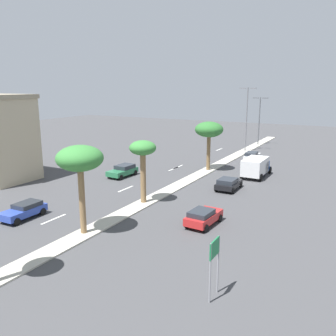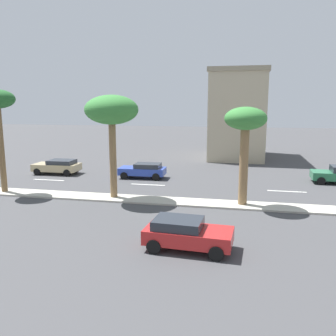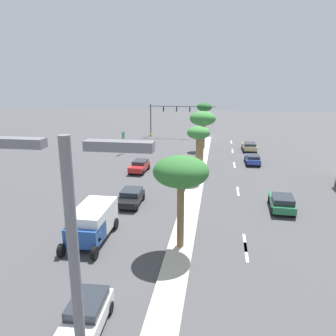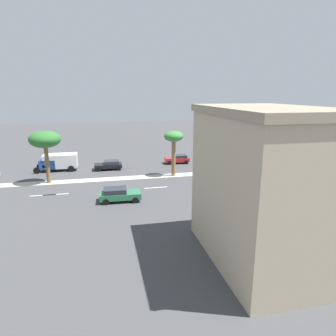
{
  "view_description": "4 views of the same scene",
  "coord_description": "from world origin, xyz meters",
  "px_view_note": "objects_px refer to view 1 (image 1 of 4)",
  "views": [
    {
      "loc": [
        18.16,
        -0.89,
        11.2
      ],
      "look_at": [
        0.57,
        31.15,
        2.87
      ],
      "focal_mm": 38.3,
      "sensor_mm": 36.0,
      "label": 1
    },
    {
      "loc": [
        21.8,
        27.15,
        6.35
      ],
      "look_at": [
        -3.34,
        21.9,
        1.66
      ],
      "focal_mm": 37.26,
      "sensor_mm": 36.0,
      "label": 2
    },
    {
      "loc": [
        -2.42,
        65.61,
        12.02
      ],
      "look_at": [
        3.15,
        28.57,
        1.63
      ],
      "focal_mm": 37.01,
      "sensor_mm": 36.0,
      "label": 3
    },
    {
      "loc": [
        -38.6,
        36.71,
        11.19
      ],
      "look_at": [
        -3.56,
        28.93,
        2.1
      ],
      "focal_mm": 32.09,
      "sensor_mm": 36.0,
      "label": 4
    }
  ],
  "objects_px": {
    "sedan_black_outboard": "(228,183)",
    "palm_tree_front": "(143,152)",
    "palm_tree_rear": "(209,130)",
    "street_lamp_center": "(259,117)",
    "sedan_green_inboard": "(123,170)",
    "palm_tree_right": "(80,160)",
    "sedan_red_left": "(203,217)",
    "box_truck": "(256,166)",
    "street_lamp_outboard": "(247,115)",
    "sedan_white_front": "(252,156)",
    "sedan_blue_mid": "(24,210)",
    "directional_road_sign": "(214,257)"
  },
  "relations": [
    {
      "from": "palm_tree_rear",
      "to": "box_truck",
      "type": "relative_size",
      "value": 1.1
    },
    {
      "from": "sedan_blue_mid",
      "to": "street_lamp_outboard",
      "type": "bearing_deg",
      "value": 80.39
    },
    {
      "from": "street_lamp_outboard",
      "to": "sedan_blue_mid",
      "type": "xyz_separation_m",
      "value": [
        -7.04,
        -41.56,
        -5.74
      ]
    },
    {
      "from": "palm_tree_right",
      "to": "sedan_red_left",
      "type": "xyz_separation_m",
      "value": [
        7.41,
        6.16,
        -5.13
      ]
    },
    {
      "from": "directional_road_sign",
      "to": "sedan_black_outboard",
      "type": "relative_size",
      "value": 0.84
    },
    {
      "from": "directional_road_sign",
      "to": "street_lamp_center",
      "type": "bearing_deg",
      "value": 102.52
    },
    {
      "from": "directional_road_sign",
      "to": "sedan_white_front",
      "type": "height_order",
      "value": "directional_road_sign"
    },
    {
      "from": "sedan_red_left",
      "to": "sedan_white_front",
      "type": "distance_m",
      "value": 27.71
    },
    {
      "from": "sedan_green_inboard",
      "to": "sedan_blue_mid",
      "type": "distance_m",
      "value": 16.37
    },
    {
      "from": "palm_tree_front",
      "to": "sedan_black_outboard",
      "type": "height_order",
      "value": "palm_tree_front"
    },
    {
      "from": "street_lamp_center",
      "to": "box_truck",
      "type": "height_order",
      "value": "street_lamp_center"
    },
    {
      "from": "sedan_red_left",
      "to": "sedan_blue_mid",
      "type": "distance_m",
      "value": 15.52
    },
    {
      "from": "directional_road_sign",
      "to": "street_lamp_outboard",
      "type": "relative_size",
      "value": 0.31
    },
    {
      "from": "palm_tree_right",
      "to": "street_lamp_outboard",
      "type": "relative_size",
      "value": 0.63
    },
    {
      "from": "street_lamp_outboard",
      "to": "sedan_red_left",
      "type": "bearing_deg",
      "value": -78.45
    },
    {
      "from": "palm_tree_front",
      "to": "sedan_white_front",
      "type": "relative_size",
      "value": 1.38
    },
    {
      "from": "street_lamp_outboard",
      "to": "sedan_blue_mid",
      "type": "height_order",
      "value": "street_lamp_outboard"
    },
    {
      "from": "palm_tree_right",
      "to": "palm_tree_front",
      "type": "height_order",
      "value": "palm_tree_right"
    },
    {
      "from": "directional_road_sign",
      "to": "sedan_green_inboard",
      "type": "height_order",
      "value": "directional_road_sign"
    },
    {
      "from": "street_lamp_outboard",
      "to": "sedan_black_outboard",
      "type": "distance_m",
      "value": 25.87
    },
    {
      "from": "directional_road_sign",
      "to": "palm_tree_front",
      "type": "bearing_deg",
      "value": 135.57
    },
    {
      "from": "palm_tree_front",
      "to": "sedan_blue_mid",
      "type": "bearing_deg",
      "value": -129.16
    },
    {
      "from": "sedan_black_outboard",
      "to": "palm_tree_front",
      "type": "bearing_deg",
      "value": -123.98
    },
    {
      "from": "street_lamp_outboard",
      "to": "sedan_black_outboard",
      "type": "relative_size",
      "value": 2.74
    },
    {
      "from": "sedan_green_inboard",
      "to": "palm_tree_rear",
      "type": "bearing_deg",
      "value": 44.9
    },
    {
      "from": "sedan_white_front",
      "to": "palm_tree_front",
      "type": "bearing_deg",
      "value": -98.37
    },
    {
      "from": "palm_tree_right",
      "to": "sedan_blue_mid",
      "type": "distance_m",
      "value": 8.61
    },
    {
      "from": "palm_tree_right",
      "to": "palm_tree_rear",
      "type": "relative_size",
      "value": 1.05
    },
    {
      "from": "sedan_red_left",
      "to": "sedan_blue_mid",
      "type": "height_order",
      "value": "sedan_red_left"
    },
    {
      "from": "street_lamp_outboard",
      "to": "box_truck",
      "type": "distance_m",
      "value": 19.17
    },
    {
      "from": "palm_tree_rear",
      "to": "sedan_red_left",
      "type": "xyz_separation_m",
      "value": [
        7.27,
        -18.56,
        -4.76
      ]
    },
    {
      "from": "sedan_red_left",
      "to": "sedan_black_outboard",
      "type": "bearing_deg",
      "value": 98.76
    },
    {
      "from": "street_lamp_outboard",
      "to": "sedan_white_front",
      "type": "xyz_separation_m",
      "value": [
        3.54,
        -8.09,
        -5.66
      ]
    },
    {
      "from": "palm_tree_right",
      "to": "box_truck",
      "type": "bearing_deg",
      "value": 74.58
    },
    {
      "from": "palm_tree_rear",
      "to": "sedan_blue_mid",
      "type": "height_order",
      "value": "palm_tree_rear"
    },
    {
      "from": "sedan_white_front",
      "to": "sedan_blue_mid",
      "type": "relative_size",
      "value": 1.1
    },
    {
      "from": "street_lamp_center",
      "to": "sedan_red_left",
      "type": "height_order",
      "value": "street_lamp_center"
    },
    {
      "from": "sedan_red_left",
      "to": "sedan_black_outboard",
      "type": "xyz_separation_m",
      "value": [
        -1.69,
        10.95,
        -0.02
      ]
    },
    {
      "from": "sedan_red_left",
      "to": "sedan_white_front",
      "type": "xyz_separation_m",
      "value": [
        -3.73,
        27.46,
        0.05
      ]
    },
    {
      "from": "directional_road_sign",
      "to": "sedan_green_inboard",
      "type": "xyz_separation_m",
      "value": [
        -20.17,
        19.67,
        -1.63
      ]
    },
    {
      "from": "palm_tree_front",
      "to": "box_truck",
      "type": "relative_size",
      "value": 1.03
    },
    {
      "from": "palm_tree_rear",
      "to": "street_lamp_center",
      "type": "height_order",
      "value": "street_lamp_center"
    },
    {
      "from": "palm_tree_front",
      "to": "box_truck",
      "type": "distance_m",
      "value": 17.64
    },
    {
      "from": "sedan_white_front",
      "to": "street_lamp_outboard",
      "type": "bearing_deg",
      "value": 113.59
    },
    {
      "from": "palm_tree_rear",
      "to": "street_lamp_center",
      "type": "distance_m",
      "value": 24.93
    },
    {
      "from": "street_lamp_center",
      "to": "sedan_blue_mid",
      "type": "relative_size",
      "value": 2.25
    },
    {
      "from": "street_lamp_center",
      "to": "sedan_blue_mid",
      "type": "bearing_deg",
      "value": -98.29
    },
    {
      "from": "street_lamp_center",
      "to": "sedan_black_outboard",
      "type": "bearing_deg",
      "value": -80.56
    },
    {
      "from": "palm_tree_rear",
      "to": "street_lamp_outboard",
      "type": "bearing_deg",
      "value": 90.01
    },
    {
      "from": "palm_tree_front",
      "to": "sedan_red_left",
      "type": "distance_m",
      "value": 8.95
    }
  ]
}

